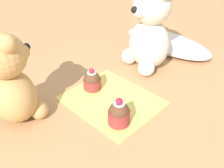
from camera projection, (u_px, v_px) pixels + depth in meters
The scene contains 7 objects.
ground_plane at pixel (112, 101), 0.71m from camera, with size 4.00×4.00×0.00m, color tan.
knitted_placemat at pixel (112, 100), 0.71m from camera, with size 0.24×0.20×0.01m, color #E0D166.
tulle_cloth at pixel (167, 42), 0.96m from camera, with size 0.35×0.16×0.04m, color silver.
teddy_bear_cream at pixel (149, 31), 0.79m from camera, with size 0.16×0.15×0.26m.
teddy_bear_tan at pixel (11, 81), 0.60m from camera, with size 0.12×0.12×0.23m.
cupcake_near_cream_bear at pixel (93, 80), 0.74m from camera, with size 0.05×0.05×0.06m.
cupcake_near_tan_bear at pixel (119, 114), 0.62m from camera, with size 0.05×0.05×0.07m.
Camera 1 is at (0.39, -0.40, 0.44)m, focal length 42.00 mm.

